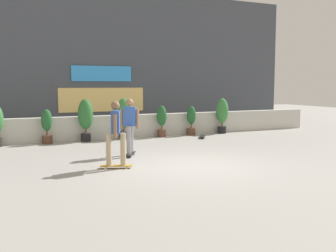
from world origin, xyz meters
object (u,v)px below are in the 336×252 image
(potted_plant_3, at_px, (124,115))
(skater_mid_plaza, at_px, (116,131))
(potted_plant_1, at_px, (47,125))
(potted_plant_4, at_px, (162,120))
(potted_plant_5, at_px, (191,119))
(potted_plant_6, at_px, (222,113))
(skateboard_near_camera, at_px, (202,136))
(potted_plant_2, at_px, (85,117))
(skater_by_wall_right, at_px, (130,124))

(potted_plant_3, distance_m, skater_mid_plaza, 5.34)
(skater_mid_plaza, bearing_deg, potted_plant_1, 101.61)
(potted_plant_4, bearing_deg, potted_plant_3, 180.00)
(potted_plant_5, relative_size, potted_plant_6, 0.81)
(potted_plant_1, distance_m, potted_plant_4, 4.45)
(skater_mid_plaza, bearing_deg, skateboard_near_camera, 40.47)
(potted_plant_4, xyz_separation_m, potted_plant_5, (1.34, 0.00, -0.04))
(potted_plant_5, relative_size, skateboard_near_camera, 1.55)
(potted_plant_3, relative_size, potted_plant_5, 1.30)
(skateboard_near_camera, bearing_deg, potted_plant_5, 89.79)
(potted_plant_1, relative_size, potted_plant_4, 0.97)
(potted_plant_4, bearing_deg, skateboard_near_camera, -35.25)
(potted_plant_2, relative_size, potted_plant_4, 1.24)
(potted_plant_1, xyz_separation_m, potted_plant_5, (5.79, -0.00, -0.01))
(potted_plant_5, xyz_separation_m, skater_by_wall_right, (-3.88, -3.51, 0.29))
(skater_by_wall_right, distance_m, skateboard_near_camera, 4.73)
(skater_mid_plaza, relative_size, skater_by_wall_right, 1.00)
(skateboard_near_camera, bearing_deg, skater_by_wall_right, -146.57)
(potted_plant_4, distance_m, potted_plant_5, 1.34)
(potted_plant_1, distance_m, skater_mid_plaza, 5.12)
(potted_plant_5, height_order, skater_mid_plaza, skater_mid_plaza)
(potted_plant_3, distance_m, skater_by_wall_right, 3.63)
(potted_plant_1, xyz_separation_m, potted_plant_2, (1.38, -0.00, 0.26))
(potted_plant_6, bearing_deg, potted_plant_2, 180.00)
(skater_mid_plaza, bearing_deg, potted_plant_2, 85.95)
(potted_plant_6, bearing_deg, potted_plant_1, 180.00)
(potted_plant_4, height_order, potted_plant_5, potted_plant_4)
(potted_plant_4, height_order, skater_mid_plaza, skater_mid_plaza)
(skater_mid_plaza, relative_size, skateboard_near_camera, 2.15)
(potted_plant_4, xyz_separation_m, skater_by_wall_right, (-2.54, -3.51, 0.25))
(potted_plant_2, bearing_deg, potted_plant_6, -0.00)
(skater_mid_plaza, bearing_deg, potted_plant_6, 38.62)
(potted_plant_3, xyz_separation_m, potted_plant_6, (4.43, -0.00, -0.05))
(potted_plant_1, distance_m, potted_plant_5, 5.79)
(potted_plant_1, xyz_separation_m, skateboard_near_camera, (5.79, -0.94, -0.60))
(potted_plant_2, height_order, potted_plant_5, potted_plant_2)
(potted_plant_1, xyz_separation_m, skater_mid_plaza, (1.03, -5.01, 0.28))
(skateboard_near_camera, bearing_deg, potted_plant_1, 170.73)
(potted_plant_2, xyz_separation_m, skateboard_near_camera, (4.41, -0.94, -0.86))
(potted_plant_2, bearing_deg, potted_plant_1, 180.00)
(potted_plant_6, bearing_deg, skateboard_near_camera, -147.89)
(skater_mid_plaza, distance_m, skater_by_wall_right, 1.74)
(potted_plant_1, bearing_deg, skater_mid_plaza, -78.39)
(potted_plant_3, height_order, potted_plant_4, potted_plant_3)
(potted_plant_5, height_order, skater_by_wall_right, skater_by_wall_right)
(potted_plant_2, distance_m, skater_by_wall_right, 3.55)
(potted_plant_1, height_order, potted_plant_3, potted_plant_3)
(skater_mid_plaza, bearing_deg, potted_plant_3, 69.81)
(skater_by_wall_right, bearing_deg, potted_plant_5, 42.08)
(potted_plant_3, height_order, skater_mid_plaza, skater_mid_plaza)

